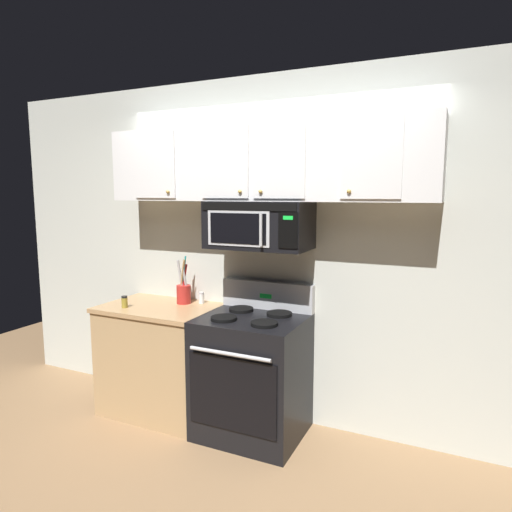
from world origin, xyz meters
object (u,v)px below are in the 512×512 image
at_px(utensil_crock_red, 184,291).
at_px(salt_shaker, 202,298).
at_px(stove_range, 252,373).
at_px(over_range_microwave, 259,225).
at_px(spice_jar, 125,302).

xyz_separation_m(utensil_crock_red, salt_shaker, (0.13, 0.06, -0.06)).
distance_m(stove_range, utensil_crock_red, 0.90).
bearing_deg(over_range_microwave, salt_shaker, 169.84).
bearing_deg(stove_range, spice_jar, -171.07).
relative_size(utensil_crock_red, spice_jar, 4.14).
bearing_deg(over_range_microwave, spice_jar, -165.00).
bearing_deg(stove_range, over_range_microwave, 90.14).
relative_size(stove_range, spice_jar, 11.67).
xyz_separation_m(stove_range, spice_jar, (-1.05, -0.17, 0.48)).
relative_size(stove_range, salt_shaker, 11.86).
height_order(utensil_crock_red, spice_jar, utensil_crock_red).
distance_m(over_range_microwave, spice_jar, 1.26).
relative_size(over_range_microwave, salt_shaker, 8.05).
bearing_deg(over_range_microwave, stove_range, -89.86).
relative_size(stove_range, over_range_microwave, 1.47).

